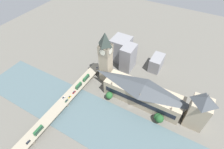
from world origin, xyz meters
name	(u,v)px	position (x,y,z in m)	size (l,w,h in m)	color
ground_plane	(130,107)	(0.00, 0.00, 0.00)	(600.00, 600.00, 0.00)	#605E56
river_water	(116,131)	(-35.04, 0.00, 0.15)	(58.09, 360.00, 0.30)	#4C6066
parliament_hall	(143,93)	(15.41, -8.00, 14.00)	(25.28, 91.43, 28.21)	tan
clock_tower	(106,56)	(26.62, 48.23, 38.07)	(14.26, 14.26, 71.22)	tan
victoria_tower	(199,110)	(15.46, -67.37, 22.44)	(19.30, 19.30, 48.88)	tan
road_bridge	(64,102)	(-35.04, 69.33, 5.12)	(148.17, 13.18, 6.28)	gray
double_decker_bus_lead	(38,130)	(-76.38, 66.01, 8.92)	(11.37, 2.59, 4.76)	#235B33
double_decker_bus_mid	(86,78)	(7.13, 66.88, 8.92)	(11.80, 2.49, 4.76)	#235B33
double_decker_bus_rear	(79,86)	(-8.61, 67.01, 9.04)	(10.31, 2.61, 4.99)	#235B33
car_northbound_lead	(74,92)	(-18.71, 66.86, 7.02)	(4.78, 1.75, 1.48)	maroon
car_northbound_mid	(70,97)	(-27.07, 66.82, 7.00)	(4.18, 1.77, 1.47)	gold
car_northbound_tail	(28,142)	(-89.71, 66.57, 6.96)	(4.58, 1.92, 1.32)	black
car_southbound_lead	(63,98)	(-31.84, 72.21, 7.03)	(4.63, 1.92, 1.49)	silver
car_southbound_mid	(97,68)	(31.72, 66.04, 6.98)	(4.52, 1.80, 1.41)	silver
car_southbound_tail	(67,101)	(-33.16, 66.40, 7.00)	(4.62, 1.83, 1.41)	#2D5638
city_block_west	(128,58)	(60.34, 32.92, 18.27)	(23.77, 16.05, 36.55)	gray
city_block_center	(156,63)	(79.47, -2.94, 9.82)	(26.55, 15.07, 19.63)	gray
city_block_east	(121,49)	(74.14, 51.15, 17.69)	(26.63, 25.18, 35.39)	gray
tree_embankment_near	(109,95)	(-1.89, 26.96, 7.13)	(8.60, 8.60, 11.44)	brown
tree_embankment_mid	(158,117)	(-1.25, -33.13, 6.28)	(8.41, 8.41, 10.50)	brown
tree_embankment_far	(159,119)	(-2.68, -35.28, 7.18)	(9.22, 9.22, 11.80)	brown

